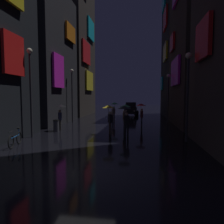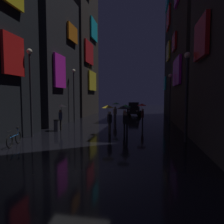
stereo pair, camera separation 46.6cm
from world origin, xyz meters
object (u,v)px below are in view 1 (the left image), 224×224
object	(u,v)px
car_distant	(131,109)
streetlamp_left_far	(72,89)
streetlamp_right_far	(168,92)
streetlamp_right_near	(188,86)
pedestrian_foreground_right_red	(141,108)
pedestrian_foreground_left_green	(125,110)
streetlamp_left_near	(30,83)
pedestrian_near_crossing_black	(125,112)
pedestrian_midstreet_centre_green	(114,107)
trash_bin	(56,126)
bicycle_parked_at_storefront	(15,139)
pedestrian_midstreet_left_yellow	(109,111)
pedestrian_far_right_black	(61,110)

from	to	relation	value
car_distant	streetlamp_left_far	xyz separation A→B (m)	(-5.86, -9.19, 2.59)
streetlamp_right_far	streetlamp_right_near	xyz separation A→B (m)	(0.00, -8.48, 0.16)
pedestrian_foreground_right_red	streetlamp_left_far	xyz separation A→B (m)	(-7.29, 2.23, 1.85)
pedestrian_foreground_left_green	streetlamp_left_far	xyz separation A→B (m)	(-6.02, 4.79, 1.85)
streetlamp_left_near	streetlamp_right_near	world-z (taller)	streetlamp_left_near
pedestrian_foreground_right_red	streetlamp_right_near	distance (m)	6.60
streetlamp_right_far	pedestrian_near_crossing_black	bearing A→B (deg)	-117.03
pedestrian_foreground_left_green	streetlamp_right_far	xyz separation A→B (m)	(3.98, 5.25, 1.52)
pedestrian_midstreet_centre_green	trash_bin	size ratio (longest dim) A/B	2.28
pedestrian_midstreet_centre_green	streetlamp_left_near	xyz separation A→B (m)	(-4.41, -8.96, 1.99)
streetlamp_right_near	streetlamp_left_far	xyz separation A→B (m)	(-10.00, 8.02, 0.17)
streetlamp_right_near	streetlamp_left_near	bearing A→B (deg)	-179.44
bicycle_parked_at_storefront	trash_bin	xyz separation A→B (m)	(0.30, 4.73, 0.08)
pedestrian_foreground_right_red	streetlamp_left_far	world-z (taller)	streetlamp_left_far
pedestrian_midstreet_left_yellow	streetlamp_left_far	xyz separation A→B (m)	(-4.95, 6.19, 1.85)
pedestrian_near_crossing_black	streetlamp_right_far	bearing A→B (deg)	62.97
bicycle_parked_at_storefront	streetlamp_left_far	xyz separation A→B (m)	(-0.40, 10.52, 3.13)
streetlamp_left_near	streetlamp_left_far	size ratio (longest dim) A/B	1.05
streetlamp_right_near	trash_bin	xyz separation A→B (m)	(-9.30, 2.23, -2.88)
pedestrian_midstreet_left_yellow	trash_bin	xyz separation A→B (m)	(-4.25, 0.41, -1.20)
bicycle_parked_at_storefront	streetlamp_right_near	world-z (taller)	streetlamp_right_near
streetlamp_right_near	streetlamp_left_far	world-z (taller)	streetlamp_left_far
pedestrian_midstreet_centre_green	streetlamp_right_far	bearing A→B (deg)	-3.92
pedestrian_foreground_left_green	pedestrian_near_crossing_black	world-z (taller)	same
bicycle_parked_at_storefront	car_distant	distance (m)	20.46
pedestrian_midstreet_left_yellow	streetlamp_right_far	distance (m)	8.49
pedestrian_midstreet_centre_green	trash_bin	distance (m)	7.70
pedestrian_near_crossing_black	bicycle_parked_at_storefront	distance (m)	6.90
streetlamp_left_near	trash_bin	distance (m)	4.01
streetlamp_right_far	streetlamp_left_far	size ratio (longest dim) A/B	0.89
pedestrian_foreground_right_red	bicycle_parked_at_storefront	bearing A→B (deg)	-129.79
bicycle_parked_at_storefront	streetlamp_left_far	bearing A→B (deg)	92.16
pedestrian_midstreet_left_yellow	streetlamp_right_near	distance (m)	5.62
streetlamp_left_far	streetlamp_right_far	bearing A→B (deg)	2.66
pedestrian_near_crossing_black	car_distant	xyz separation A→B (m)	(-0.34, 16.19, -0.74)
pedestrian_near_crossing_black	pedestrian_midstreet_left_yellow	bearing A→B (deg)	147.10
pedestrian_far_right_black	pedestrian_midstreet_left_yellow	bearing A→B (deg)	-13.51
streetlamp_left_near	pedestrian_midstreet_centre_green	bearing A→B (deg)	63.79
pedestrian_foreground_left_green	car_distant	bearing A→B (deg)	90.68
pedestrian_far_right_black	pedestrian_near_crossing_black	world-z (taller)	same
car_distant	trash_bin	size ratio (longest dim) A/B	4.47
pedestrian_far_right_black	streetlamp_left_far	bearing A→B (deg)	99.20
streetlamp_right_far	streetlamp_left_far	world-z (taller)	streetlamp_left_far
trash_bin	bicycle_parked_at_storefront	bearing A→B (deg)	-93.67
pedestrian_foreground_right_red	pedestrian_near_crossing_black	world-z (taller)	same
pedestrian_near_crossing_black	pedestrian_far_right_black	bearing A→B (deg)	161.50
pedestrian_midstreet_centre_green	streetlamp_left_near	bearing A→B (deg)	-116.21
streetlamp_right_near	pedestrian_midstreet_left_yellow	bearing A→B (deg)	160.11
pedestrian_midstreet_left_yellow	car_distant	size ratio (longest dim) A/B	0.51
pedestrian_midstreet_centre_green	car_distant	xyz separation A→B (m)	(1.44, 8.34, -0.74)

